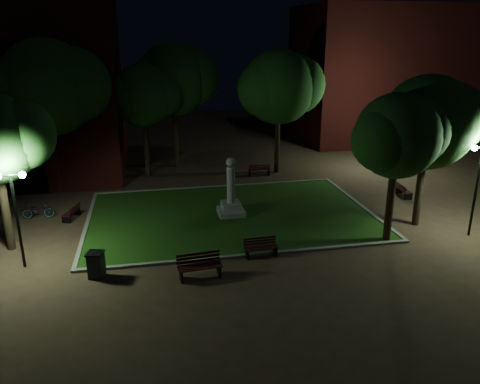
% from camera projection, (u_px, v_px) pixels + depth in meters
% --- Properties ---
extents(ground, '(80.00, 80.00, 0.00)m').
position_uv_depth(ground, '(238.00, 230.00, 23.80)').
color(ground, '#453222').
extents(lawn, '(15.00, 10.00, 0.08)m').
position_uv_depth(lawn, '(231.00, 215.00, 25.64)').
color(lawn, '#1F4511').
rests_on(lawn, ground).
extents(lawn_kerb, '(15.40, 10.40, 0.12)m').
position_uv_depth(lawn_kerb, '(231.00, 214.00, 25.64)').
color(lawn_kerb, slate).
rests_on(lawn_kerb, ground).
extents(monument, '(1.40, 1.40, 3.20)m').
position_uv_depth(monument, '(231.00, 199.00, 25.35)').
color(monument, gray).
rests_on(monument, lawn).
extents(building_far, '(16.00, 10.00, 12.00)m').
position_uv_depth(building_far, '(385.00, 74.00, 43.84)').
color(building_far, '#4F1311').
rests_on(building_far, ground).
extents(tree_north_wl, '(5.12, 4.18, 7.69)m').
position_uv_depth(tree_north_wl, '(145.00, 95.00, 31.21)').
color(tree_north_wl, black).
rests_on(tree_north_wl, ground).
extents(tree_north_er, '(6.25, 5.10, 8.61)m').
position_uv_depth(tree_north_er, '(280.00, 87.00, 31.93)').
color(tree_north_er, black).
rests_on(tree_north_er, ground).
extents(tree_east, '(5.68, 4.63, 7.68)m').
position_uv_depth(tree_east, '(430.00, 122.00, 22.79)').
color(tree_east, black).
rests_on(tree_east, ground).
extents(tree_se, '(4.76, 3.89, 7.06)m').
position_uv_depth(tree_se, '(399.00, 136.00, 20.93)').
color(tree_se, black).
rests_on(tree_se, ground).
extents(tree_nw, '(7.02, 5.73, 9.35)m').
position_uv_depth(tree_nw, '(50.00, 87.00, 27.53)').
color(tree_nw, black).
rests_on(tree_nw, ground).
extents(tree_far_north, '(6.40, 5.23, 9.03)m').
position_uv_depth(tree_far_north, '(175.00, 80.00, 33.30)').
color(tree_far_north, black).
rests_on(tree_far_north, ground).
extents(lamppost_sw, '(1.18, 0.28, 4.21)m').
position_uv_depth(lamppost_sw, '(14.00, 201.00, 19.03)').
color(lamppost_sw, black).
rests_on(lamppost_sw, ground).
extents(lamppost_se, '(1.18, 0.28, 4.57)m').
position_uv_depth(lamppost_se, '(479.00, 173.00, 22.13)').
color(lamppost_se, black).
rests_on(lamppost_se, ground).
extents(lamppost_nw, '(1.18, 0.28, 4.59)m').
position_uv_depth(lamppost_nw, '(15.00, 136.00, 30.42)').
color(lamppost_nw, black).
rests_on(lamppost_nw, ground).
extents(lamppost_ne, '(1.18, 0.28, 4.71)m').
position_uv_depth(lamppost_ne, '(379.00, 125.00, 33.48)').
color(lamppost_ne, black).
rests_on(lamppost_ne, ground).
extents(bench_near_left, '(1.85, 0.80, 0.99)m').
position_uv_depth(bench_near_left, '(200.00, 267.00, 18.99)').
color(bench_near_left, black).
rests_on(bench_near_left, ground).
extents(bench_near_right, '(1.53, 0.59, 0.83)m').
position_uv_depth(bench_near_right, '(261.00, 248.00, 20.85)').
color(bench_near_right, black).
rests_on(bench_near_right, ground).
extents(bench_left_side, '(0.86, 1.46, 0.76)m').
position_uv_depth(bench_left_side, '(72.00, 213.00, 25.06)').
color(bench_left_side, black).
rests_on(bench_left_side, ground).
extents(bench_right_side, '(0.63, 1.51, 0.81)m').
position_uv_depth(bench_right_side, '(403.00, 191.00, 28.57)').
color(bench_right_side, black).
rests_on(bench_right_side, ground).
extents(bench_far_side, '(1.58, 0.61, 0.86)m').
position_uv_depth(bench_far_side, '(259.00, 170.00, 32.87)').
color(bench_far_side, black).
rests_on(bench_far_side, ground).
extents(trash_bin, '(0.78, 0.78, 1.10)m').
position_uv_depth(trash_bin, '(96.00, 265.00, 18.96)').
color(trash_bin, black).
rests_on(trash_bin, ground).
extents(bicycle, '(1.67, 0.59, 0.88)m').
position_uv_depth(bicycle, '(38.00, 210.00, 25.17)').
color(bicycle, black).
rests_on(bicycle, ground).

